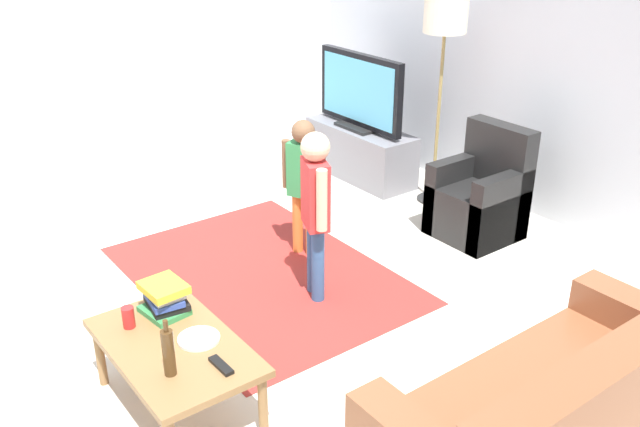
{
  "coord_description": "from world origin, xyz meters",
  "views": [
    {
      "loc": [
        3.24,
        -1.83,
        2.51
      ],
      "look_at": [
        0.0,
        0.6,
        0.65
      ],
      "focal_mm": 38.67,
      "sensor_mm": 36.0,
      "label": 1
    }
  ],
  "objects_px": {
    "child_center": "(315,201)",
    "tv_remote": "(221,365)",
    "book_stack": "(164,298)",
    "bottle": "(168,352)",
    "tv": "(360,92)",
    "plate": "(199,339)",
    "armchair": "(482,200)",
    "coffee_table": "(174,351)",
    "child_near_tv": "(304,176)",
    "couch": "(563,426)",
    "floor_lamp": "(445,27)",
    "soda_can": "(128,317)",
    "tv_stand": "(360,153)"
  },
  "relations": [
    {
      "from": "armchair",
      "to": "plate",
      "type": "distance_m",
      "value": 2.86
    },
    {
      "from": "book_stack",
      "to": "soda_can",
      "type": "relative_size",
      "value": 2.38
    },
    {
      "from": "book_stack",
      "to": "bottle",
      "type": "bearing_deg",
      "value": -22.97
    },
    {
      "from": "book_stack",
      "to": "coffee_table",
      "type": "bearing_deg",
      "value": -18.48
    },
    {
      "from": "couch",
      "to": "coffee_table",
      "type": "height_order",
      "value": "couch"
    },
    {
      "from": "armchair",
      "to": "tv_remote",
      "type": "height_order",
      "value": "armchair"
    },
    {
      "from": "armchair",
      "to": "couch",
      "type": "bearing_deg",
      "value": -40.77
    },
    {
      "from": "couch",
      "to": "floor_lamp",
      "type": "bearing_deg",
      "value": 144.88
    },
    {
      "from": "book_stack",
      "to": "soda_can",
      "type": "xyz_separation_m",
      "value": [
        0.02,
        -0.22,
        -0.03
      ]
    },
    {
      "from": "child_near_tv",
      "to": "tv_remote",
      "type": "distance_m",
      "value": 2.04
    },
    {
      "from": "tv",
      "to": "couch",
      "type": "relative_size",
      "value": 0.61
    },
    {
      "from": "bottle",
      "to": "plate",
      "type": "bearing_deg",
      "value": 125.27
    },
    {
      "from": "tv_stand",
      "to": "book_stack",
      "type": "xyz_separation_m",
      "value": [
        1.75,
        -2.87,
        0.27
      ]
    },
    {
      "from": "tv",
      "to": "plate",
      "type": "bearing_deg",
      "value": -53.42
    },
    {
      "from": "couch",
      "to": "tv",
      "type": "bearing_deg",
      "value": 154.12
    },
    {
      "from": "tv_stand",
      "to": "soda_can",
      "type": "relative_size",
      "value": 10.0
    },
    {
      "from": "child_center",
      "to": "soda_can",
      "type": "distance_m",
      "value": 1.44
    },
    {
      "from": "book_stack",
      "to": "bottle",
      "type": "xyz_separation_m",
      "value": [
        0.52,
        -0.22,
        0.04
      ]
    },
    {
      "from": "couch",
      "to": "book_stack",
      "type": "bearing_deg",
      "value": -147.85
    },
    {
      "from": "floor_lamp",
      "to": "soda_can",
      "type": "bearing_deg",
      "value": -74.25
    },
    {
      "from": "couch",
      "to": "child_center",
      "type": "height_order",
      "value": "child_center"
    },
    {
      "from": "child_center",
      "to": "plate",
      "type": "distance_m",
      "value": 1.32
    },
    {
      "from": "floor_lamp",
      "to": "tv_stand",
      "type": "bearing_deg",
      "value": -169.9
    },
    {
      "from": "tv",
      "to": "armchair",
      "type": "xyz_separation_m",
      "value": [
        1.57,
        -0.02,
        -0.55
      ]
    },
    {
      "from": "book_stack",
      "to": "tv_remote",
      "type": "relative_size",
      "value": 1.68
    },
    {
      "from": "floor_lamp",
      "to": "tv",
      "type": "bearing_deg",
      "value": -168.54
    },
    {
      "from": "child_near_tv",
      "to": "tv_remote",
      "type": "height_order",
      "value": "child_near_tv"
    },
    {
      "from": "child_near_tv",
      "to": "floor_lamp",
      "type": "bearing_deg",
      "value": 95.01
    },
    {
      "from": "child_near_tv",
      "to": "soda_can",
      "type": "bearing_deg",
      "value": -65.45
    },
    {
      "from": "coffee_table",
      "to": "soda_can",
      "type": "distance_m",
      "value": 0.32
    },
    {
      "from": "tv_stand",
      "to": "floor_lamp",
      "type": "relative_size",
      "value": 0.67
    },
    {
      "from": "floor_lamp",
      "to": "child_near_tv",
      "type": "distance_m",
      "value": 1.78
    },
    {
      "from": "floor_lamp",
      "to": "coffee_table",
      "type": "xyz_separation_m",
      "value": [
        1.19,
        -3.12,
        -1.17
      ]
    },
    {
      "from": "tv",
      "to": "bottle",
      "type": "height_order",
      "value": "tv"
    },
    {
      "from": "child_center",
      "to": "tv_remote",
      "type": "relative_size",
      "value": 6.93
    },
    {
      "from": "tv_stand",
      "to": "tv",
      "type": "distance_m",
      "value": 0.6
    },
    {
      "from": "child_center",
      "to": "tv_stand",
      "type": "bearing_deg",
      "value": 132.53
    },
    {
      "from": "child_center",
      "to": "soda_can",
      "type": "bearing_deg",
      "value": -81.03
    },
    {
      "from": "child_near_tv",
      "to": "bottle",
      "type": "xyz_separation_m",
      "value": [
        1.28,
        -1.71,
        -0.09
      ]
    },
    {
      "from": "coffee_table",
      "to": "armchair",
      "type": "bearing_deg",
      "value": 99.24
    },
    {
      "from": "soda_can",
      "to": "child_center",
      "type": "bearing_deg",
      "value": 98.97
    },
    {
      "from": "couch",
      "to": "tv_remote",
      "type": "bearing_deg",
      "value": -136.18
    },
    {
      "from": "child_center",
      "to": "tv_remote",
      "type": "distance_m",
      "value": 1.47
    },
    {
      "from": "coffee_table",
      "to": "tv_remote",
      "type": "height_order",
      "value": "tv_remote"
    },
    {
      "from": "armchair",
      "to": "coffee_table",
      "type": "xyz_separation_m",
      "value": [
        0.48,
        -2.93,
        0.07
      ]
    },
    {
      "from": "child_center",
      "to": "bottle",
      "type": "xyz_separation_m",
      "value": [
        0.72,
        -1.4,
        -0.16
      ]
    },
    {
      "from": "soda_can",
      "to": "book_stack",
      "type": "bearing_deg",
      "value": 94.81
    },
    {
      "from": "soda_can",
      "to": "child_near_tv",
      "type": "bearing_deg",
      "value": 114.55
    },
    {
      "from": "couch",
      "to": "plate",
      "type": "relative_size",
      "value": 8.18
    },
    {
      "from": "tv",
      "to": "armchair",
      "type": "bearing_deg",
      "value": -0.68
    }
  ]
}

